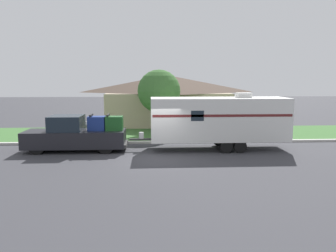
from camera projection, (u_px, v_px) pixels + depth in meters
ground_plane at (158, 157)px, 17.30m from camera, size 120.00×120.00×0.00m
curb_strip at (157, 142)px, 20.99m from camera, size 80.00×0.30×0.14m
lawn_strip at (156, 134)px, 24.61m from camera, size 80.00×7.00×0.03m
house_across_street at (167, 98)px, 30.58m from camera, size 11.59×8.29×4.44m
pickup_truck at (76, 135)px, 18.63m from camera, size 5.75×1.91×2.10m
travel_trailer at (219, 119)px, 18.95m from camera, size 9.11×2.31×3.30m
mailbox at (86, 126)px, 21.34m from camera, size 0.48×0.20×1.33m
tree_in_yard at (159, 91)px, 24.20m from camera, size 3.18×3.18×4.79m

